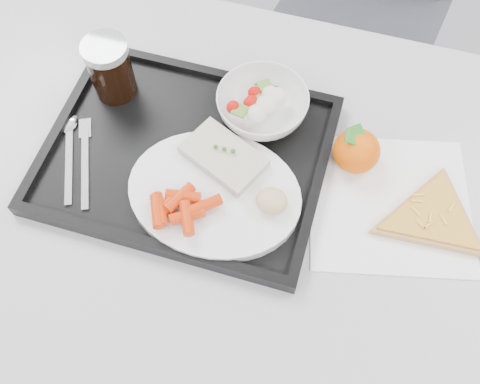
% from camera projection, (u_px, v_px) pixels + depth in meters
% --- Properties ---
extents(table, '(1.20, 0.80, 0.75)m').
position_uv_depth(table, '(239.00, 210.00, 0.91)').
color(table, '#A8A8AA').
rests_on(table, ground).
extents(tray, '(0.45, 0.35, 0.03)m').
position_uv_depth(tray, '(186.00, 155.00, 0.87)').
color(tray, black).
rests_on(tray, table).
extents(dinner_plate, '(0.27, 0.27, 0.02)m').
position_uv_depth(dinner_plate, '(215.00, 194.00, 0.82)').
color(dinner_plate, white).
rests_on(dinner_plate, tray).
extents(fish_fillet, '(0.15, 0.12, 0.02)m').
position_uv_depth(fish_fillet, '(224.00, 156.00, 0.83)').
color(fish_fillet, beige).
rests_on(fish_fillet, dinner_plate).
extents(bread_roll, '(0.06, 0.06, 0.03)m').
position_uv_depth(bread_roll, '(272.00, 201.00, 0.79)').
color(bread_roll, '#E5BB82').
rests_on(bread_roll, dinner_plate).
extents(salad_bowl, '(0.15, 0.15, 0.05)m').
position_uv_depth(salad_bowl, '(262.00, 105.00, 0.88)').
color(salad_bowl, white).
rests_on(salad_bowl, tray).
extents(cola_glass, '(0.07, 0.07, 0.11)m').
position_uv_depth(cola_glass, '(110.00, 68.00, 0.88)').
color(cola_glass, black).
rests_on(cola_glass, tray).
extents(cutlery, '(0.12, 0.16, 0.01)m').
position_uv_depth(cutlery, '(75.00, 148.00, 0.87)').
color(cutlery, silver).
rests_on(cutlery, tray).
extents(napkin, '(0.30, 0.29, 0.00)m').
position_uv_depth(napkin, '(390.00, 203.00, 0.84)').
color(napkin, white).
rests_on(napkin, table).
extents(tangerine, '(0.09, 0.09, 0.07)m').
position_uv_depth(tangerine, '(357.00, 151.00, 0.85)').
color(tangerine, '#D98A00').
rests_on(tangerine, napkin).
extents(pizza_slice, '(0.28, 0.28, 0.02)m').
position_uv_depth(pizza_slice, '(432.00, 217.00, 0.82)').
color(pizza_slice, '#E2C068').
rests_on(pizza_slice, napkin).
extents(carrot_pile, '(0.11, 0.09, 0.02)m').
position_uv_depth(carrot_pile, '(178.00, 208.00, 0.79)').
color(carrot_pile, red).
rests_on(carrot_pile, dinner_plate).
extents(salad_contents, '(0.09, 0.09, 0.03)m').
position_uv_depth(salad_contents, '(262.00, 103.00, 0.87)').
color(salad_contents, '#BB0E07').
rests_on(salad_contents, salad_bowl).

